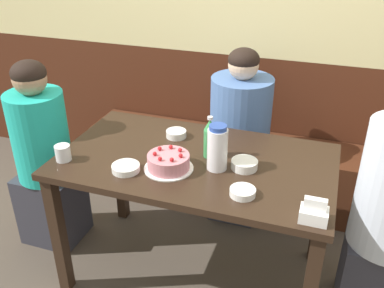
# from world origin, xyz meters

# --- Properties ---
(ground_plane) EXTENTS (12.00, 12.00, 0.00)m
(ground_plane) POSITION_xyz_m (0.00, 0.00, 0.00)
(ground_plane) COLOR #4C4238
(back_wall) EXTENTS (4.80, 0.04, 2.50)m
(back_wall) POSITION_xyz_m (0.00, 1.05, 1.25)
(back_wall) COLOR #4C2314
(back_wall) RESTS_ON ground_plane
(bench_seat) EXTENTS (2.07, 0.38, 0.46)m
(bench_seat) POSITION_xyz_m (0.00, 0.83, 0.23)
(bench_seat) COLOR #472314
(bench_seat) RESTS_ON ground_plane
(dining_table) EXTENTS (1.36, 0.78, 0.75)m
(dining_table) POSITION_xyz_m (0.00, 0.00, 0.65)
(dining_table) COLOR black
(dining_table) RESTS_ON ground_plane
(birthday_cake) EXTENTS (0.24, 0.24, 0.09)m
(birthday_cake) POSITION_xyz_m (-0.09, -0.13, 0.79)
(birthday_cake) COLOR white
(birthday_cake) RESTS_ON dining_table
(water_pitcher) EXTENTS (0.10, 0.10, 0.23)m
(water_pitcher) POSITION_xyz_m (0.12, -0.05, 0.86)
(water_pitcher) COLOR white
(water_pitcher) RESTS_ON dining_table
(soju_bottle) EXTENTS (0.06, 0.06, 0.22)m
(soju_bottle) POSITION_xyz_m (0.06, 0.04, 0.85)
(soju_bottle) COLOR #388E4C
(soju_bottle) RESTS_ON dining_table
(napkin_holder) EXTENTS (0.11, 0.08, 0.11)m
(napkin_holder) POSITION_xyz_m (0.59, -0.32, 0.79)
(napkin_holder) COLOR white
(napkin_holder) RESTS_ON dining_table
(bowl_soup_white) EXTENTS (0.11, 0.11, 0.03)m
(bowl_soup_white) POSITION_xyz_m (0.29, -0.23, 0.77)
(bowl_soup_white) COLOR white
(bowl_soup_white) RESTS_ON dining_table
(bowl_rice_small) EXTENTS (0.11, 0.11, 0.04)m
(bowl_rice_small) POSITION_xyz_m (-0.17, 0.19, 0.77)
(bowl_rice_small) COLOR white
(bowl_rice_small) RESTS_ON dining_table
(bowl_side_dish) EXTENTS (0.13, 0.13, 0.03)m
(bowl_side_dish) POSITION_xyz_m (-0.27, -0.22, 0.77)
(bowl_side_dish) COLOR white
(bowl_side_dish) RESTS_ON dining_table
(bowl_sauce_shallow) EXTENTS (0.13, 0.13, 0.04)m
(bowl_sauce_shallow) POSITION_xyz_m (0.25, -0.01, 0.77)
(bowl_sauce_shallow) COLOR white
(bowl_sauce_shallow) RESTS_ON dining_table
(glass_water_tall) EXTENTS (0.08, 0.08, 0.08)m
(glass_water_tall) POSITION_xyz_m (-0.61, -0.23, 0.79)
(glass_water_tall) COLOR silver
(glass_water_tall) RESTS_ON dining_table
(person_teal_shirt) EXTENTS (0.34, 0.32, 1.15)m
(person_teal_shirt) POSITION_xyz_m (-0.94, 0.02, 0.54)
(person_teal_shirt) COLOR #33333D
(person_teal_shirt) RESTS_ON ground_plane
(person_grey_tee) EXTENTS (0.38, 0.38, 1.15)m
(person_grey_tee) POSITION_xyz_m (0.08, 0.65, 0.57)
(person_grey_tee) COLOR #33333D
(person_grey_tee) RESTS_ON ground_plane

